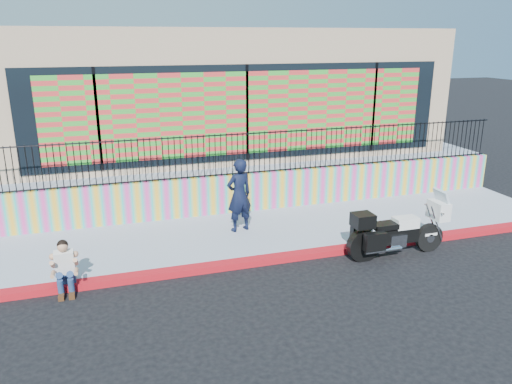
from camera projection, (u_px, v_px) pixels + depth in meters
name	position (u px, v px, depth m)	size (l,w,h in m)	color
ground	(297.00, 259.00, 11.73)	(90.00, 90.00, 0.00)	black
red_curb	(297.00, 256.00, 11.70)	(16.00, 0.30, 0.15)	#B70D27
sidewalk	(274.00, 231.00, 13.21)	(16.00, 3.00, 0.15)	#929AAF
mural_wall	(256.00, 191.00, 14.48)	(16.00, 0.20, 1.10)	#EC3E9C
metal_fence	(256.00, 153.00, 14.14)	(15.80, 0.04, 1.20)	black
elevated_platform	(216.00, 156.00, 19.15)	(16.00, 10.00, 1.25)	#929AAF
storefront_building	(216.00, 87.00, 18.18)	(14.00, 8.06, 4.00)	tan
police_motorcycle	(396.00, 230.00, 11.70)	(2.48, 0.82, 1.54)	black
police_officer	(239.00, 195.00, 12.78)	(0.70, 0.46, 1.92)	black
seated_man	(65.00, 272.00, 10.06)	(0.54, 0.71, 1.06)	navy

